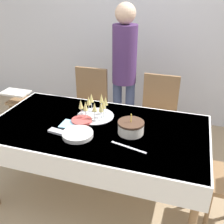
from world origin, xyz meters
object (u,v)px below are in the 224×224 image
object	(u,v)px
birthday_cake	(131,127)
person_standing	(124,65)
dining_chair_far_left	(89,105)
dining_chair_far_right	(158,114)
champagne_tray	(95,107)
plate_stack_main	(78,134)
high_chair	(22,106)
plate_stack_dessert	(82,121)

from	to	relation	value
birthday_cake	person_standing	xyz separation A→B (m)	(-0.33, 1.00, 0.21)
dining_chair_far_left	dining_chair_far_right	distance (m)	0.84
birthday_cake	champagne_tray	distance (m)	0.44
plate_stack_main	dining_chair_far_left	bearing A→B (deg)	107.64
champagne_tray	dining_chair_far_right	bearing A→B (deg)	52.14
dining_chair_far_right	plate_stack_main	xyz separation A→B (m)	(-0.52, -1.02, 0.24)
birthday_cake	plate_stack_main	world-z (taller)	birthday_cake
high_chair	plate_stack_dessert	bearing A→B (deg)	-29.56
high_chair	birthday_cake	bearing A→B (deg)	-23.33
champagne_tray	high_chair	world-z (taller)	champagne_tray
dining_chair_far_left	champagne_tray	size ratio (longest dim) A/B	2.83
birthday_cake	high_chair	size ratio (longest dim) A/B	0.31
dining_chair_far_left	person_standing	distance (m)	0.65
champagne_tray	person_standing	distance (m)	0.82
dining_chair_far_right	birthday_cake	bearing A→B (deg)	-97.82
birthday_cake	plate_stack_dessert	world-z (taller)	birthday_cake
birthday_cake	plate_stack_dessert	bearing A→B (deg)	173.90
birthday_cake	person_standing	bearing A→B (deg)	108.27
champagne_tray	person_standing	xyz separation A→B (m)	(0.06, 0.80, 0.18)
plate_stack_dessert	high_chair	world-z (taller)	plate_stack_dessert
birthday_cake	champagne_tray	xyz separation A→B (m)	(-0.39, 0.19, 0.04)
plate_stack_dessert	person_standing	world-z (taller)	person_standing
birthday_cake	person_standing	distance (m)	1.07
plate_stack_dessert	high_chair	distance (m)	1.31
dining_chair_far_right	birthday_cake	size ratio (longest dim) A/B	4.49
plate_stack_main	person_standing	size ratio (longest dim) A/B	0.15
plate_stack_main	champagne_tray	bearing A→B (deg)	88.32
person_standing	high_chair	size ratio (longest dim) A/B	2.41
dining_chair_far_left	champagne_tray	xyz separation A→B (m)	(0.34, -0.65, 0.32)
plate_stack_dessert	champagne_tray	bearing A→B (deg)	62.84
dining_chair_far_right	high_chair	size ratio (longest dim) A/B	1.38
dining_chair_far_left	dining_chair_far_right	xyz separation A→B (m)	(0.84, -0.00, 0.00)
plate_stack_dessert	dining_chair_far_left	bearing A→B (deg)	108.27
person_standing	dining_chair_far_left	bearing A→B (deg)	-158.98
dining_chair_far_right	champagne_tray	distance (m)	0.88
birthday_cake	high_chair	bearing A→B (deg)	156.67
plate_stack_dessert	dining_chair_far_right	bearing A→B (deg)	53.89
plate_stack_main	person_standing	world-z (taller)	person_standing
person_standing	dining_chair_far_right	bearing A→B (deg)	-18.92
dining_chair_far_left	birthday_cake	bearing A→B (deg)	-49.31
champagne_tray	plate_stack_main	size ratio (longest dim) A/B	1.36
champagne_tray	dining_chair_far_left	bearing A→B (deg)	117.36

